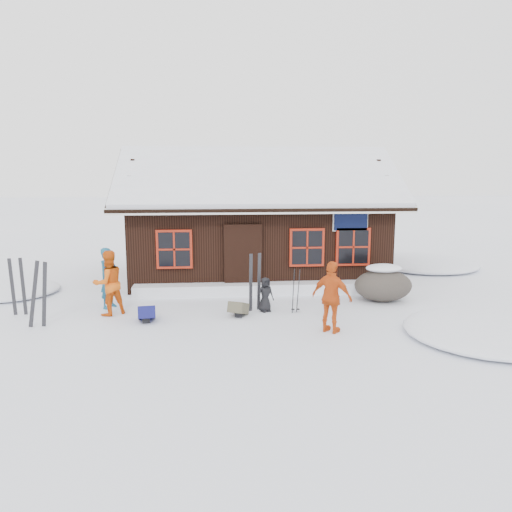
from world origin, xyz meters
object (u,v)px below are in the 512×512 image
object	(u,v)px
skier_orange_right	(332,297)
skier_crouched	(265,295)
ski_poles	(296,292)
boulder	(383,284)
ski_pair_left	(39,295)
backpack_blue	(147,316)
backpack_olive	(238,311)
skier_orange_left	(108,283)
skier_teal	(109,278)

from	to	relation	value
skier_orange_right	skier_crouched	xyz separation A→B (m)	(-1.30, 1.81, -0.36)
ski_poles	skier_crouched	bearing A→B (deg)	168.76
boulder	ski_poles	world-z (taller)	ski_poles
ski_pair_left	backpack_blue	xyz separation A→B (m)	(2.40, 0.22, -0.62)
backpack_olive	skier_orange_left	bearing A→B (deg)	-162.07
skier_teal	ski_poles	size ratio (longest dim) A/B	1.37
skier_crouched	boulder	world-z (taller)	boulder
skier_teal	skier_orange_left	xyz separation A→B (m)	(0.13, -0.68, 0.02)
skier_teal	backpack_blue	size ratio (longest dim) A/B	2.98
boulder	backpack_olive	world-z (taller)	boulder
skier_orange_right	ski_pair_left	distance (m)	6.72
skier_orange_left	ski_pair_left	distance (m)	1.65
skier_orange_right	boulder	distance (m)	3.33
ski_poles	backpack_blue	bearing A→B (deg)	-172.80
backpack_blue	backpack_olive	distance (m)	2.25
skier_orange_left	skier_orange_right	world-z (taller)	skier_orange_left
skier_orange_right	ski_pair_left	size ratio (longest dim) A/B	1.00
skier_orange_right	backpack_olive	bearing A→B (deg)	3.24
backpack_blue	ski_pair_left	bearing A→B (deg)	177.29
boulder	backpack_olive	bearing A→B (deg)	-164.60
boulder	ski_pair_left	xyz separation A→B (m)	(-8.73, -1.61, 0.29)
skier_orange_left	ski_poles	world-z (taller)	skier_orange_left
skier_orange_left	ski_pair_left	xyz separation A→B (m)	(-1.39, -0.89, -0.06)
skier_orange_left	backpack_olive	xyz separation A→B (m)	(3.24, -0.40, -0.68)
skier_teal	backpack_olive	distance (m)	3.60
backpack_olive	backpack_blue	bearing A→B (deg)	-148.19
skier_crouched	ski_poles	distance (m)	0.78
ski_pair_left	skier_orange_left	bearing A→B (deg)	47.43
skier_orange_right	backpack_olive	xyz separation A→B (m)	(-2.02, 1.45, -0.67)
backpack_olive	ski_poles	bearing A→B (deg)	32.92
skier_orange_left	skier_crouched	size ratio (longest dim) A/B	1.83
ski_poles	backpack_olive	xyz separation A→B (m)	(-1.48, -0.20, -0.41)
skier_orange_left	skier_teal	bearing A→B (deg)	-115.20
ski_poles	skier_orange_left	bearing A→B (deg)	177.58
boulder	ski_pair_left	world-z (taller)	ski_pair_left
skier_teal	skier_orange_right	size ratio (longest dim) A/B	0.99
backpack_blue	skier_orange_right	bearing A→B (deg)	-23.53
skier_teal	backpack_olive	world-z (taller)	skier_teal
skier_crouched	backpack_blue	bearing A→B (deg)	169.09
skier_crouched	skier_orange_right	bearing A→B (deg)	-77.13
boulder	skier_orange_left	bearing A→B (deg)	-174.36
boulder	ski_poles	bearing A→B (deg)	-160.55
skier_teal	backpack_blue	distance (m)	1.88
skier_teal	backpack_blue	world-z (taller)	skier_teal
ski_poles	backpack_olive	bearing A→B (deg)	-172.13
skier_teal	backpack_blue	bearing A→B (deg)	-111.32
skier_teal	skier_crouched	distance (m)	4.16
boulder	skier_crouched	bearing A→B (deg)	-167.13
ski_poles	backpack_olive	size ratio (longest dim) A/B	2.29
skier_orange_right	ski_poles	distance (m)	1.76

